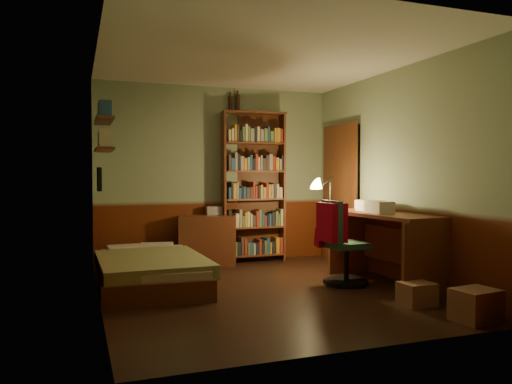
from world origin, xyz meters
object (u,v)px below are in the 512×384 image
object	(u,v)px
bed	(149,259)
desk_lamp	(330,185)
dresser	(208,240)
bookshelf	(253,187)
desk	(383,249)
office_chair	(346,241)
cardboard_box_b	(417,294)
cardboard_box_a	(476,305)
mini_stereo	(214,210)

from	to	relation	value
bed	desk_lamp	distance (m)	2.48
bed	dresser	distance (m)	1.41
bookshelf	desk	distance (m)	2.32
dresser	bookshelf	distance (m)	1.06
office_chair	cardboard_box_b	world-z (taller)	office_chair
desk_lamp	cardboard_box_a	xyz separation A→B (m)	(0.20, -2.34, -1.02)
desk_lamp	cardboard_box_a	bearing A→B (deg)	-107.96
bookshelf	desk_lamp	world-z (taller)	bookshelf
bed	office_chair	xyz separation A→B (m)	(2.20, -0.78, 0.21)
dresser	bookshelf	size ratio (longest dim) A/B	0.36
bed	cardboard_box_a	distance (m)	3.53
desk	cardboard_box_a	distance (m)	1.57
office_chair	cardboard_box_a	world-z (taller)	office_chair
mini_stereo	desk	world-z (taller)	desk
desk	dresser	bearing A→B (deg)	124.06
cardboard_box_a	bed	bearing A→B (deg)	135.62
office_chair	cardboard_box_b	size ratio (longest dim) A/B	3.19
desk_lamp	cardboard_box_b	world-z (taller)	desk_lamp
desk	cardboard_box_b	bearing A→B (deg)	-109.66
cardboard_box_b	mini_stereo	bearing A→B (deg)	113.20
cardboard_box_a	office_chair	bearing A→B (deg)	100.89
bed	desk_lamp	xyz separation A→B (m)	(2.33, -0.13, 0.86)
office_chair	cardboard_box_a	xyz separation A→B (m)	(0.33, -1.69, -0.37)
bed	mini_stereo	bearing A→B (deg)	47.93
dresser	desk	size ratio (longest dim) A/B	0.50
desk_lamp	cardboard_box_a	distance (m)	2.56
dresser	office_chair	size ratio (longest dim) A/B	0.78
bed	desk	size ratio (longest dim) A/B	1.30
mini_stereo	cardboard_box_a	xyz separation A→B (m)	(1.43, -3.61, -0.63)
bed	cardboard_box_b	bearing A→B (deg)	-36.22
bed	dresser	bearing A→B (deg)	47.97
mini_stereo	desk_lamp	size ratio (longest dim) A/B	0.37
bookshelf	desk	size ratio (longest dim) A/B	1.40
dresser	desk	xyz separation A→B (m)	(1.63, -1.94, 0.07)
desk	cardboard_box_b	xyz separation A→B (m)	(-0.23, -0.92, -0.31)
bookshelf	office_chair	xyz separation A→B (m)	(0.50, -1.88, -0.60)
office_chair	desk_lamp	bearing A→B (deg)	77.02
cardboard_box_a	cardboard_box_b	distance (m)	0.64
dresser	cardboard_box_a	distance (m)	3.82
desk_lamp	bed	bearing A→B (deg)	154.04
dresser	desk_lamp	distance (m)	1.95
office_chair	cardboard_box_a	size ratio (longest dim) A/B	2.71
mini_stereo	desk_lamp	world-z (taller)	desk_lamp
dresser	desk	distance (m)	2.53
cardboard_box_a	dresser	bearing A→B (deg)	113.99
bed	office_chair	world-z (taller)	office_chair
bed	cardboard_box_a	bearing A→B (deg)	-42.69
bookshelf	desk_lamp	distance (m)	1.38
desk	desk_lamp	distance (m)	1.12
desk_lamp	desk	bearing A→B (deg)	-93.80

